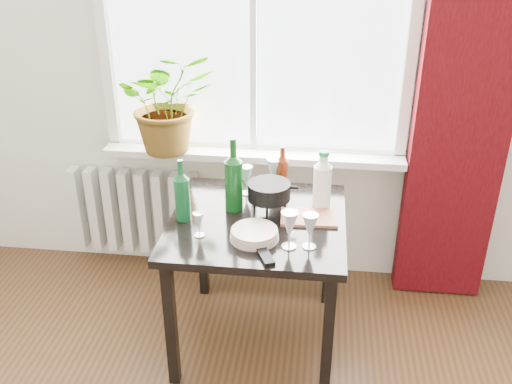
# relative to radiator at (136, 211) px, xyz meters

# --- Properties ---
(window) EXTENTS (1.72, 0.08, 1.62)m
(window) POSITION_rel_radiator_xyz_m (0.75, 0.04, 1.22)
(window) COLOR white
(window) RESTS_ON ground
(windowsill) EXTENTS (1.72, 0.20, 0.04)m
(windowsill) POSITION_rel_radiator_xyz_m (0.75, -0.03, 0.44)
(windowsill) COLOR silver
(windowsill) RESTS_ON ground
(curtain) EXTENTS (0.50, 0.12, 2.56)m
(curtain) POSITION_rel_radiator_xyz_m (1.87, -0.06, 0.92)
(curtain) COLOR #360409
(curtain) RESTS_ON ground
(radiator) EXTENTS (0.80, 0.10, 0.55)m
(radiator) POSITION_rel_radiator_xyz_m (0.00, 0.00, 0.00)
(radiator) COLOR silver
(radiator) RESTS_ON ground
(table) EXTENTS (0.85, 0.85, 0.74)m
(table) POSITION_rel_radiator_xyz_m (0.85, -0.63, 0.27)
(table) COLOR black
(table) RESTS_ON ground
(potted_plant) EXTENTS (0.65, 0.61, 0.57)m
(potted_plant) POSITION_rel_radiator_xyz_m (0.28, -0.08, 0.75)
(potted_plant) COLOR #376E1D
(potted_plant) RESTS_ON windowsill
(wine_bottle_left) EXTENTS (0.09, 0.09, 0.32)m
(wine_bottle_left) POSITION_rel_radiator_xyz_m (0.49, -0.67, 0.52)
(wine_bottle_left) COLOR #0E4A22
(wine_bottle_left) RESTS_ON table
(wine_bottle_right) EXTENTS (0.11, 0.11, 0.39)m
(wine_bottle_right) POSITION_rel_radiator_xyz_m (0.72, -0.54, 0.55)
(wine_bottle_right) COLOR #0C4213
(wine_bottle_right) RESTS_ON table
(bottle_amber) EXTENTS (0.07, 0.07, 0.26)m
(bottle_amber) POSITION_rel_radiator_xyz_m (0.94, -0.32, 0.49)
(bottle_amber) COLOR #671F0B
(bottle_amber) RESTS_ON table
(cleaning_bottle) EXTENTS (0.11, 0.11, 0.31)m
(cleaning_bottle) POSITION_rel_radiator_xyz_m (1.15, -0.47, 0.52)
(cleaning_bottle) COLOR white
(cleaning_bottle) RESTS_ON table
(wineglass_front_right) EXTENTS (0.10, 0.10, 0.18)m
(wineglass_front_right) POSITION_rel_radiator_xyz_m (1.02, -0.87, 0.45)
(wineglass_front_right) COLOR silver
(wineglass_front_right) RESTS_ON table
(wineglass_far_right) EXTENTS (0.09, 0.09, 0.17)m
(wineglass_far_right) POSITION_rel_radiator_xyz_m (1.11, -0.86, 0.44)
(wineglass_far_right) COLOR silver
(wineglass_far_right) RESTS_ON table
(wineglass_back_center) EXTENTS (0.10, 0.10, 0.19)m
(wineglass_back_center) POSITION_rel_radiator_xyz_m (0.90, -0.31, 0.45)
(wineglass_back_center) COLOR silver
(wineglass_back_center) RESTS_ON table
(wineglass_back_left) EXTENTS (0.08, 0.08, 0.16)m
(wineglass_back_left) POSITION_rel_radiator_xyz_m (0.76, -0.37, 0.44)
(wineglass_back_left) COLOR silver
(wineglass_back_left) RESTS_ON table
(wineglass_front_left) EXTENTS (0.07, 0.07, 0.12)m
(wineglass_front_left) POSITION_rel_radiator_xyz_m (0.60, -0.82, 0.42)
(wineglass_front_left) COLOR silver
(wineglass_front_left) RESTS_ON table
(plate_stack) EXTENTS (0.27, 0.27, 0.05)m
(plate_stack) POSITION_rel_radiator_xyz_m (0.86, -0.82, 0.38)
(plate_stack) COLOR beige
(plate_stack) RESTS_ON table
(fondue_pot) EXTENTS (0.25, 0.22, 0.16)m
(fondue_pot) POSITION_rel_radiator_xyz_m (0.90, -0.56, 0.44)
(fondue_pot) COLOR black
(fondue_pot) RESTS_ON table
(tv_remote) EXTENTS (0.11, 0.17, 0.02)m
(tv_remote) POSITION_rel_radiator_xyz_m (0.92, -0.96, 0.37)
(tv_remote) COLOR black
(tv_remote) RESTS_ON table
(cutting_board) EXTENTS (0.28, 0.19, 0.01)m
(cutting_board) POSITION_rel_radiator_xyz_m (1.10, -0.60, 0.37)
(cutting_board) COLOR #A6634B
(cutting_board) RESTS_ON table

